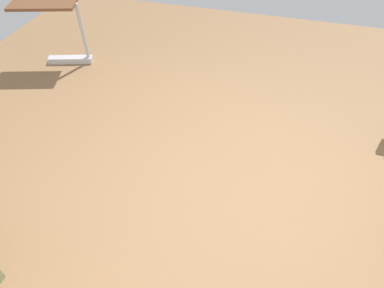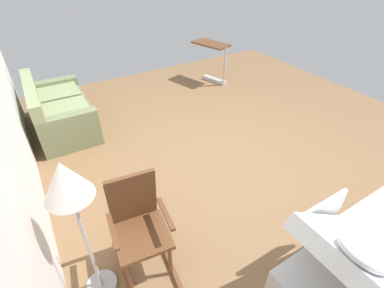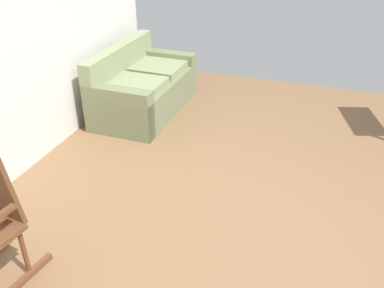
{
  "view_description": "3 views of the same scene",
  "coord_description": "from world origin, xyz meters",
  "views": [
    {
      "loc": [
        -0.45,
        2.2,
        2.48
      ],
      "look_at": [
        0.05,
        0.42,
        0.66
      ],
      "focal_mm": 31.44,
      "sensor_mm": 36.0,
      "label": 1
    },
    {
      "loc": [
        -2.64,
        2.2,
        2.61
      ],
      "look_at": [
        -0.27,
        0.78,
        0.63
      ],
      "focal_mm": 26.49,
      "sensor_mm": 36.0,
      "label": 2
    },
    {
      "loc": [
        -2.64,
        -0.35,
        2.44
      ],
      "look_at": [
        0.24,
        0.66,
        0.69
      ],
      "focal_mm": 39.62,
      "sensor_mm": 36.0,
      "label": 3
    }
  ],
  "objects": [
    {
      "name": "ground_plane",
      "position": [
        0.0,
        0.0,
        0.0
      ],
      "size": [
        7.34,
        7.34,
        0.0
      ],
      "primitive_type": "plane",
      "color": "olive"
    },
    {
      "name": "couch",
      "position": [
        2.0,
        1.96,
        0.31
      ],
      "size": [
        1.61,
        0.88,
        0.85
      ],
      "color": "#737D57",
      "rests_on": "ground"
    }
  ]
}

